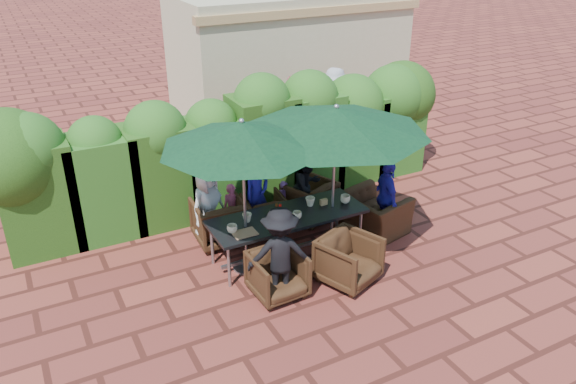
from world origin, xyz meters
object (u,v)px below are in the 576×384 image
chair_far_mid (264,212)px  dining_table (288,219)px  chair_far_left (219,219)px  chair_near_right (349,258)px  chair_end_right (374,207)px  chair_near_left (278,273)px  umbrella_right (336,120)px  chair_far_right (309,198)px  umbrella_left (242,135)px

chair_far_mid → dining_table: bearing=94.2°
chair_far_left → chair_near_right: (1.28, -1.99, -0.01)m
chair_near_right → dining_table: bearing=93.2°
dining_table → chair_end_right: bearing=0.8°
chair_near_left → umbrella_right: bearing=26.7°
dining_table → chair_far_mid: bearing=88.0°
chair_far_left → chair_far_right: 1.73m
chair_near_right → chair_near_left: bearing=148.5°
dining_table → umbrella_left: umbrella_left is taller
chair_near_left → chair_end_right: 2.47m
chair_far_mid → chair_far_right: 0.91m
umbrella_right → chair_far_left: umbrella_right is taller
dining_table → umbrella_right: 1.73m
chair_far_left → chair_near_left: bearing=99.0°
umbrella_left → chair_far_left: (-0.07, 0.96, -1.79)m
dining_table → chair_end_right: size_ratio=2.38×
umbrella_right → umbrella_left: bearing=177.8°
umbrella_right → chair_far_left: (-1.58, 1.02, -1.79)m
chair_far_left → chair_far_right: (1.73, 0.00, -0.02)m
dining_table → umbrella_left: size_ratio=1.02×
chair_end_right → umbrella_left: bearing=78.1°
dining_table → chair_far_left: bearing=130.2°
chair_end_right → chair_near_left: bearing=98.0°
chair_far_right → chair_end_right: bearing=108.8°
chair_far_right → umbrella_right: bearing=60.8°
chair_far_mid → chair_near_left: size_ratio=0.96×
umbrella_right → chair_end_right: umbrella_right is taller
dining_table → chair_near_right: size_ratio=3.10×
chair_far_right → umbrella_left: bearing=9.5°
umbrella_left → chair_near_left: umbrella_left is taller
dining_table → umbrella_right: (0.78, -0.07, 1.54)m
dining_table → chair_near_right: 1.18m
chair_near_right → chair_end_right: chair_end_right is taller
chair_far_left → chair_end_right: bearing=162.8°
chair_near_right → chair_far_mid: bearing=81.2°
umbrella_left → chair_far_left: bearing=94.0°
umbrella_left → chair_near_right: 2.41m
chair_end_right → chair_near_right: bearing=118.6°
dining_table → chair_near_right: bearing=-65.3°
chair_far_mid → chair_end_right: (1.66, -0.92, 0.10)m
umbrella_left → chair_far_mid: (0.76, 0.96, -1.85)m
chair_far_mid → chair_near_right: chair_near_right is taller
chair_far_right → chair_near_right: 2.04m
umbrella_right → chair_end_right: bearing=6.0°
chair_far_left → chair_near_left: chair_far_left is taller
umbrella_right → chair_far_right: 2.08m
umbrella_right → chair_far_mid: 2.24m
chair_far_left → chair_far_right: size_ratio=1.04×
dining_table → chair_near_left: size_ratio=3.36×
chair_far_left → chair_far_mid: 0.83m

